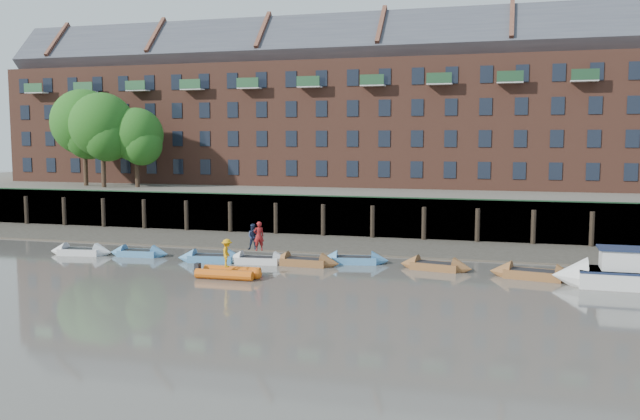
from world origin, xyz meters
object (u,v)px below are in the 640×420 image
at_px(motor_launch, 609,274).
at_px(rowboat_7, 533,274).
at_px(rowboat_0, 81,252).
at_px(rib_tender, 231,273).
at_px(rowboat_1, 139,253).
at_px(rowboat_3, 258,260).
at_px(rowboat_6, 435,266).
at_px(person_rower_a, 259,236).
at_px(person_rib_crew, 227,253).
at_px(rowboat_5, 354,260).
at_px(person_rower_b, 254,237).
at_px(rowboat_2, 212,258).
at_px(rowboat_4, 305,262).

bearing_deg(motor_launch, rowboat_7, -15.74).
distance_m(rowboat_0, rib_tender, 13.40).
distance_m(rowboat_1, rowboat_3, 8.60).
distance_m(rowboat_6, person_rower_a, 11.00).
bearing_deg(rowboat_6, person_rib_crew, -142.93).
height_order(rowboat_7, person_rower_a, person_rower_a).
height_order(rowboat_5, person_rower_b, person_rower_b).
distance_m(rowboat_5, person_rower_a, 6.15).
relative_size(rowboat_6, person_rower_b, 2.78).
xyz_separation_m(rowboat_2, rowboat_7, (19.52, 0.09, 0.02)).
relative_size(rowboat_3, rib_tender, 1.17).
height_order(rowboat_0, rowboat_3, rowboat_0).
bearing_deg(person_rower_b, rowboat_7, -16.28).
relative_size(rowboat_4, person_rib_crew, 2.80).
bearing_deg(person_rower_b, motor_launch, -19.15).
distance_m(rowboat_4, person_rib_crew, 5.72).
bearing_deg(person_rower_b, rowboat_6, -11.21).
height_order(rowboat_0, rowboat_7, rowboat_7).
height_order(rowboat_6, rowboat_7, rowboat_7).
xyz_separation_m(rowboat_3, rib_tender, (0.09, -4.50, 0.06)).
height_order(rowboat_1, rowboat_6, rowboat_6).
bearing_deg(person_rib_crew, rowboat_5, -60.18).
distance_m(rowboat_2, person_rib_crew, 5.29).
bearing_deg(rowboat_0, rowboat_4, -6.35).
bearing_deg(rowboat_4, rib_tender, -120.08).
bearing_deg(rowboat_6, rowboat_5, -176.83).
bearing_deg(rowboat_6, person_rower_b, -165.06).
bearing_deg(rowboat_6, motor_launch, -2.39).
xyz_separation_m(rowboat_3, rowboat_6, (10.92, 0.93, 0.01)).
bearing_deg(rowboat_6, rib_tender, -142.49).
bearing_deg(rowboat_3, person_rib_crew, -97.45).
xyz_separation_m(rowboat_3, rowboat_5, (5.80, 1.62, 0.00)).
relative_size(motor_launch, person_rib_crew, 4.12).
height_order(rowboat_0, motor_launch, motor_launch).
relative_size(rowboat_3, person_rower_b, 2.64).
bearing_deg(rowboat_7, rowboat_6, 179.58).
relative_size(rowboat_1, rib_tender, 1.13).
distance_m(rowboat_2, rib_tender, 5.29).
bearing_deg(rowboat_5, rowboat_7, -20.09).
bearing_deg(rowboat_2, rowboat_7, -8.45).
relative_size(rowboat_1, rowboat_7, 0.83).
bearing_deg(rowboat_0, rowboat_5, -2.01).
distance_m(rowboat_2, rowboat_3, 3.07).
relative_size(rowboat_2, rowboat_3, 1.04).
xyz_separation_m(rowboat_5, rib_tender, (-5.71, -6.13, 0.06)).
distance_m(rowboat_2, rowboat_4, 6.07).
distance_m(rowboat_5, person_rower_b, 6.47).
relative_size(rowboat_5, rowboat_7, 0.89).
relative_size(rowboat_0, rib_tender, 1.21).
bearing_deg(rowboat_2, rowboat_6, -3.87).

